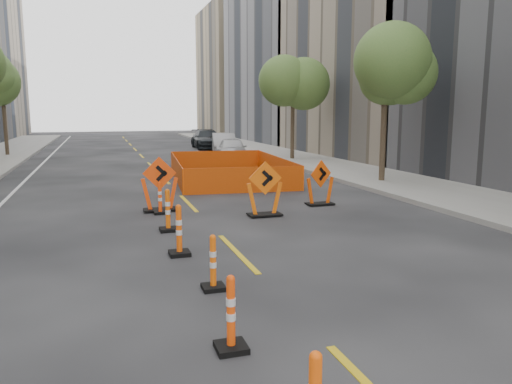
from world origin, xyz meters
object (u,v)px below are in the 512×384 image
object	(u,v)px
parked_car_near	(232,149)
channelizer_4	(179,230)
parked_car_mid	(224,144)
channelizer_6	(160,198)
parked_car_far	(207,139)
chevron_sign_center	(265,189)
channelizer_5	(168,210)
chevron_sign_right	(320,183)
channelizer_3	(213,262)
channelizer_2	(231,313)
chevron_sign_left	(160,184)

from	to	relation	value
parked_car_near	channelizer_4	bearing A→B (deg)	-97.68
channelizer_4	parked_car_mid	world-z (taller)	parked_car_mid
channelizer_6	parked_car_far	size ratio (longest dim) A/B	0.19
channelizer_6	chevron_sign_center	size ratio (longest dim) A/B	0.60
channelizer_4	chevron_sign_center	xyz separation A→B (m)	(2.94, 3.17, 0.25)
channelizer_4	parked_car_far	bearing A→B (deg)	76.88
channelizer_5	chevron_sign_center	size ratio (longest dim) A/B	0.68
channelizer_4	chevron_sign_right	world-z (taller)	chevron_sign_right
channelizer_4	channelizer_3	bearing A→B (deg)	-84.04
channelizer_2	channelizer_4	bearing A→B (deg)	89.53
channelizer_4	parked_car_near	bearing A→B (deg)	71.98
channelizer_5	chevron_sign_left	distance (m)	2.62
chevron_sign_center	channelizer_5	bearing A→B (deg)	-154.10
chevron_sign_center	channelizer_4	bearing A→B (deg)	-125.75
channelizer_6	parked_car_far	bearing A→B (deg)	74.92
channelizer_3	parked_car_far	size ratio (longest dim) A/B	0.19
chevron_sign_left	parked_car_mid	bearing A→B (deg)	76.61
chevron_sign_left	chevron_sign_right	size ratio (longest dim) A/B	1.14
chevron_sign_right	channelizer_4	bearing A→B (deg)	-160.35
channelizer_3	chevron_sign_right	xyz separation A→B (m)	(4.94, 6.44, 0.25)
channelizer_3	chevron_sign_center	size ratio (longest dim) A/B	0.60
channelizer_4	chevron_sign_left	xyz separation A→B (m)	(0.18, 4.80, 0.28)
channelizer_2	parked_car_near	xyz separation A→B (m)	(6.18, 23.28, 0.20)
chevron_sign_right	parked_car_near	bearing A→B (deg)	66.40
channelizer_3	parked_car_near	world-z (taller)	parked_car_near
channelizer_2	channelizer_6	bearing A→B (deg)	88.94
channelizer_5	channelizer_6	world-z (taller)	channelizer_5
chevron_sign_right	parked_car_near	distance (m)	14.67
channelizer_5	parked_car_mid	world-z (taller)	parked_car_mid
chevron_sign_left	chevron_sign_right	world-z (taller)	chevron_sign_left
channelizer_2	channelizer_6	world-z (taller)	channelizer_2
chevron_sign_left	parked_car_near	size ratio (longest dim) A/B	0.40
channelizer_5	parked_car_near	size ratio (longest dim) A/B	0.26
channelizer_4	channelizer_5	bearing A→B (deg)	88.37
parked_car_mid	channelizer_3	bearing A→B (deg)	-93.76
channelizer_2	chevron_sign_left	xyz separation A→B (m)	(0.21, 9.18, 0.33)
parked_car_near	parked_car_mid	distance (m)	4.87
channelizer_3	chevron_sign_left	size ratio (longest dim) A/B	0.58
channelizer_3	channelizer_6	bearing A→B (deg)	90.89
channelizer_3	channelizer_4	distance (m)	2.21
chevron_sign_center	channelizer_6	bearing A→B (deg)	163.81
channelizer_4	chevron_sign_left	distance (m)	4.81
channelizer_6	parked_car_near	bearing A→B (deg)	67.47
chevron_sign_center	parked_car_mid	distance (m)	20.90
channelizer_2	chevron_sign_right	distance (m)	10.08
channelizer_6	parked_car_mid	size ratio (longest dim) A/B	0.22
channelizer_4	parked_car_far	xyz separation A→B (m)	(6.77, 29.06, 0.20)
channelizer_4	parked_car_far	size ratio (longest dim) A/B	0.21
chevron_sign_center	parked_car_near	xyz separation A→B (m)	(3.20, 15.72, -0.09)
chevron_sign_left	parked_car_mid	size ratio (longest dim) A/B	0.38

